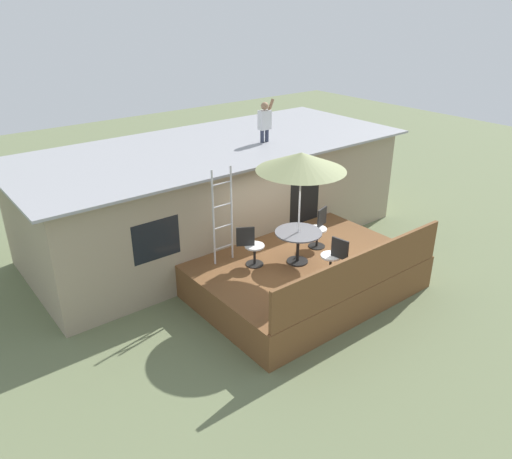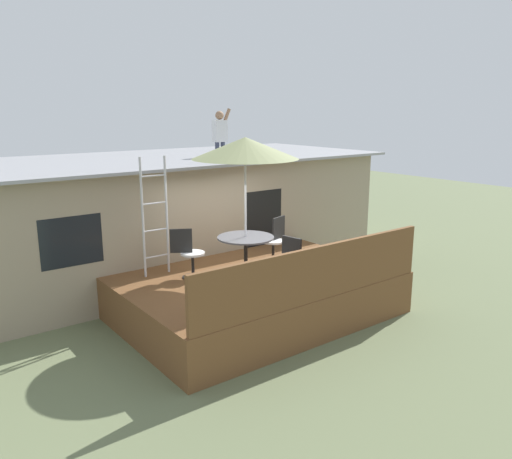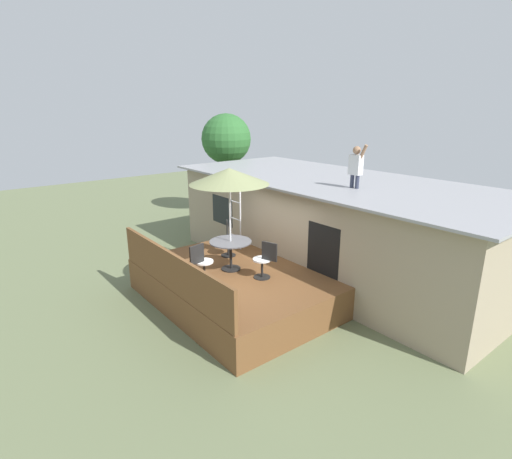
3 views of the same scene
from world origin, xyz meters
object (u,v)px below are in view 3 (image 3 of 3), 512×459
Objects in this scene: patio_table at (231,247)px; patio_umbrella at (229,176)px; patio_chair_left at (228,239)px; patio_chair_near at (202,263)px; patio_chair_right at (265,260)px; backyard_tree at (226,140)px; step_ladder at (235,210)px; person_figure at (356,164)px.

patio_table is 0.41× the size of patio_umbrella.
patio_chair_left and patio_chair_near have the same top height.
patio_chair_right is 1.47m from patio_chair_near.
backyard_tree is (-8.00, 4.46, 2.06)m from patio_chair_right.
backyard_tree is (-6.15, 4.23, 2.06)m from patio_chair_left.
step_ladder is at bearing 25.68° from patio_chair_near.
person_figure is 3.36m from patio_chair_right.
backyard_tree is (-7.21, 5.70, 2.06)m from patio_chair_near.
patio_chair_left is at bearing -133.97° from person_figure.
patio_chair_left is 1.00× the size of patio_chair_near.
patio_umbrella is 2.14m from patio_chair_right.
patio_table is at bearing 0.00° from patio_chair_left.
backyard_tree reaches higher than patio_umbrella.
patio_table is 1.13× the size of patio_chair_left.
patio_chair_left and patio_chair_right have the same top height.
patio_umbrella is 2.29× the size of person_figure.
patio_chair_left is (-2.28, -2.37, -2.08)m from person_figure.
person_figure is 3.89m from patio_chair_left.
person_figure is (2.66, 1.84, 1.43)m from step_ladder.
patio_umbrella reaches higher than patio_chair_near.
patio_chair_near is (-1.22, -3.84, -2.08)m from person_figure.
backyard_tree reaches higher than step_ladder.
patio_chair_right is at bearing -99.54° from person_figure.
person_figure is (1.39, 2.90, 1.95)m from patio_table.
step_ladder reaches higher than patio_chair_near.
patio_umbrella is at bearing -0.00° from patio_chair_right.
person_figure is 4.54m from patio_chair_near.
patio_chair_left is at bearing 149.07° from patio_umbrella.
step_ladder is at bearing 139.99° from patio_table.
patio_table is 1.05m from patio_chair_left.
patio_chair_near is (0.16, -0.94, -0.13)m from patio_table.
patio_umbrella is 2.76× the size of patio_chair_near.
backyard_tree is at bearing 41.72° from patio_chair_near.
person_figure is 8.64m from backyard_tree.
patio_chair_right is at bearing -42.27° from patio_chair_near.
patio_umbrella is 1.15× the size of step_ladder.
step_ladder is (-1.27, 1.07, -1.25)m from patio_umbrella.
patio_umbrella is 2.76× the size of patio_chair_left.
patio_table is 1.13× the size of patio_chair_right.
person_figure is at bearing 76.96° from patio_chair_left.
patio_chair_left is 1.82m from patio_chair_near.
patio_chair_near is at bearing -107.68° from person_figure.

